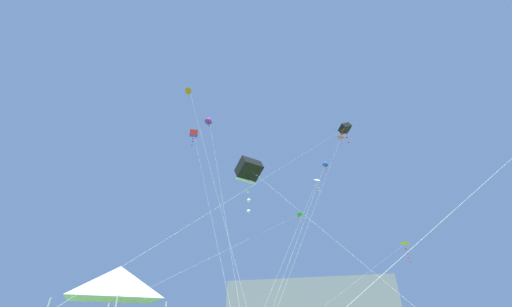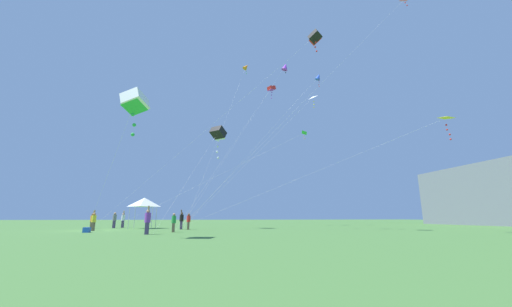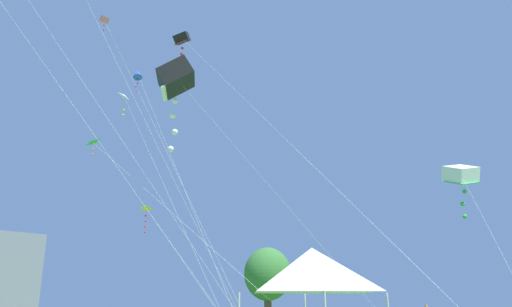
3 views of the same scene
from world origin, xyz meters
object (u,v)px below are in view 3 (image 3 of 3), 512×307
at_px(kite_pink_delta_2, 105,21).
at_px(kite_blue_diamond_8, 138,74).
at_px(kite_black_box_1, 176,80).
at_px(kite_green_delta_3, 95,144).
at_px(kite_black_box_10, 182,39).
at_px(festival_tent, 312,270).
at_px(kite_yellow_delta_7, 147,210).
at_px(kite_white_box_9, 461,175).
at_px(kite_white_delta_5, 125,98).

distance_m(kite_pink_delta_2, kite_blue_diamond_8, 13.19).
relative_size(kite_black_box_1, kite_pink_delta_2, 0.45).
bearing_deg(kite_green_delta_3, kite_black_box_10, 1.47).
bearing_deg(festival_tent, kite_black_box_1, 77.67).
xyz_separation_m(festival_tent, kite_yellow_delta_7, (13.13, 26.43, 6.40)).
bearing_deg(kite_white_box_9, kite_pink_delta_2, 105.12).
bearing_deg(kite_yellow_delta_7, kite_black_box_10, -114.70).
relative_size(kite_white_delta_5, kite_white_box_9, 1.20).
distance_m(festival_tent, kite_green_delta_3, 18.81).
bearing_deg(kite_black_box_10, kite_green_delta_3, -178.53).
bearing_deg(kite_blue_diamond_8, kite_white_delta_5, -156.75).
height_order(festival_tent, kite_white_delta_5, kite_white_delta_5).
xyz_separation_m(kite_white_delta_5, kite_yellow_delta_7, (7.77, 8.67, -4.63)).
height_order(kite_pink_delta_2, kite_yellow_delta_7, kite_pink_delta_2).
bearing_deg(festival_tent, kite_white_delta_5, 73.19).
relative_size(kite_white_box_9, kite_black_box_10, 0.52).
xyz_separation_m(kite_pink_delta_2, kite_green_delta_3, (-5.41, -10.74, -14.49)).
height_order(festival_tent, kite_white_box_9, kite_white_box_9).
distance_m(kite_green_delta_3, kite_white_delta_5, 4.20).
xyz_separation_m(kite_yellow_delta_7, kite_black_box_10, (-4.30, -9.35, 9.77)).
distance_m(kite_white_delta_5, kite_black_box_10, 6.24).
distance_m(kite_black_box_1, kite_yellow_delta_7, 21.91).
distance_m(kite_pink_delta_2, kite_yellow_delta_7, 16.25).
bearing_deg(kite_green_delta_3, kite_pink_delta_2, 63.26).
distance_m(kite_black_box_1, kite_white_box_9, 15.01).
relative_size(kite_pink_delta_2, kite_white_box_9, 2.12).
bearing_deg(kite_green_delta_3, kite_yellow_delta_7, 43.92).
bearing_deg(kite_white_delta_5, kite_black_box_1, -110.16).
distance_m(festival_tent, kite_black_box_1, 11.12).
distance_m(kite_green_delta_3, kite_white_box_9, 19.13).
bearing_deg(kite_white_delta_5, kite_blue_diamond_8, 23.25).
distance_m(kite_black_box_1, kite_blue_diamond_8, 12.60).
distance_m(kite_yellow_delta_7, kite_blue_diamond_8, 12.58).
relative_size(kite_black_box_1, kite_black_box_10, 0.49).
relative_size(festival_tent, kite_yellow_delta_7, 0.14).
bearing_deg(kite_green_delta_3, kite_black_box_1, -99.76).
distance_m(kite_green_delta_3, kite_black_box_10, 10.32).
relative_size(kite_green_delta_3, kite_yellow_delta_7, 0.92).
bearing_deg(kite_pink_delta_2, kite_white_box_9, -74.88).
bearing_deg(kite_blue_diamond_8, kite_white_box_9, -59.96).
height_order(kite_white_delta_5, kite_white_box_9, kite_white_delta_5).
bearing_deg(festival_tent, kite_black_box_10, 62.66).
height_order(kite_black_box_1, kite_black_box_10, kite_black_box_10).
distance_m(kite_black_box_1, kite_black_box_10, 14.43).
relative_size(kite_yellow_delta_7, kite_black_box_10, 1.02).
bearing_deg(kite_pink_delta_2, festival_tent, -107.42).
distance_m(festival_tent, kite_yellow_delta_7, 30.20).
height_order(kite_black_box_1, kite_white_box_9, kite_black_box_1).
xyz_separation_m(kite_white_delta_5, kite_blue_diamond_8, (1.02, 0.44, 2.07)).
relative_size(kite_white_delta_5, kite_black_box_10, 0.63).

